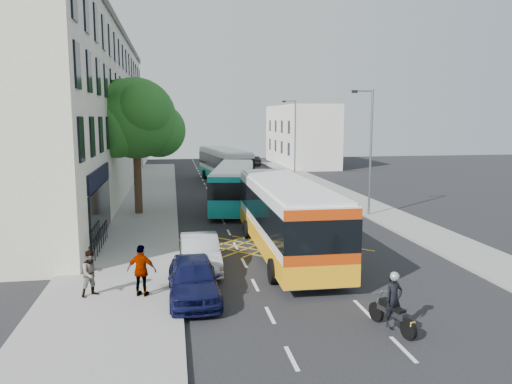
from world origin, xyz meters
name	(u,v)px	position (x,y,z in m)	size (l,w,h in m)	color
ground	(335,281)	(0.00, 0.00, 0.00)	(120.00, 120.00, 0.00)	black
pavement_left	(139,214)	(-8.50, 15.00, 0.07)	(5.00, 70.00, 0.15)	gray
pavement_right	(368,207)	(7.50, 15.00, 0.07)	(3.00, 70.00, 0.15)	gray
terrace_main	(74,113)	(-14.00, 24.49, 6.76)	(8.30, 45.00, 13.50)	beige
terrace_far	(116,127)	(-14.00, 55.00, 5.00)	(8.00, 20.00, 10.00)	silver
building_right	(300,135)	(11.00, 48.00, 4.00)	(6.00, 18.00, 8.00)	silver
street_tree	(136,119)	(-8.51, 14.97, 6.29)	(6.30, 5.70, 8.80)	#382619
lamp_near	(369,146)	(6.20, 12.00, 4.62)	(1.45, 0.15, 8.00)	slate
lamp_far	(294,135)	(6.20, 32.00, 4.62)	(1.45, 0.15, 8.00)	slate
railings	(99,241)	(-9.70, 5.30, 0.72)	(0.08, 5.60, 1.14)	black
bus_near	(286,216)	(-1.04, 4.13, 1.81)	(3.19, 12.27, 3.44)	silver
bus_mid	(234,186)	(-2.01, 16.42, 1.60)	(4.45, 11.08, 3.04)	silver
bus_far	(224,165)	(-1.17, 30.85, 1.76)	(4.30, 12.12, 3.34)	silver
motorbike	(393,303)	(0.23, -4.75, 0.87)	(0.79, 2.03, 1.84)	black
parked_car_blue	(193,279)	(-5.60, -1.09, 0.75)	(1.78, 4.42, 1.51)	#0E1138
parked_car_silver	(200,253)	(-5.17, 2.42, 0.73)	(1.54, 4.41, 1.45)	#A1A3A9
red_hatchback	(305,193)	(3.72, 18.22, 0.66)	(1.85, 4.55, 1.32)	#AF0A07
distant_car_grey	(220,168)	(-0.86, 38.34, 0.62)	(2.06, 4.47, 1.24)	#42444A
distant_car_dark	(253,161)	(4.52, 47.78, 0.62)	(1.32, 3.79, 1.25)	black
pedestrian_near	(92,273)	(-9.14, -0.58, 0.97)	(0.80, 0.62, 1.65)	gray
pedestrian_far	(142,271)	(-7.39, -0.87, 1.07)	(1.08, 0.45, 1.84)	gray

